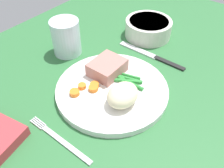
# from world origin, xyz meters

# --- Properties ---
(dining_table) EXTENTS (1.20, 0.90, 0.02)m
(dining_table) POSITION_xyz_m (0.00, 0.00, 0.01)
(dining_table) COLOR #2D6B38
(dining_table) RESTS_ON ground
(dinner_plate) EXTENTS (0.26, 0.26, 0.02)m
(dinner_plate) POSITION_xyz_m (-0.03, 0.01, 0.03)
(dinner_plate) COLOR white
(dinner_plate) RESTS_ON dining_table
(meat_portion) EXTENTS (0.08, 0.07, 0.03)m
(meat_portion) POSITION_xyz_m (0.00, 0.05, 0.05)
(meat_portion) COLOR #B2756B
(meat_portion) RESTS_ON dinner_plate
(mashed_potatoes) EXTENTS (0.08, 0.06, 0.05)m
(mashed_potatoes) POSITION_xyz_m (-0.06, -0.04, 0.06)
(mashed_potatoes) COLOR beige
(mashed_potatoes) RESTS_ON dinner_plate
(carrot_slices) EXTENTS (0.07, 0.05, 0.01)m
(carrot_slices) POSITION_xyz_m (-0.08, 0.05, 0.04)
(carrot_slices) COLOR orange
(carrot_slices) RESTS_ON dinner_plate
(green_beans) EXTENTS (0.06, 0.09, 0.01)m
(green_beans) POSITION_xyz_m (0.00, -0.01, 0.04)
(green_beans) COLOR #2D8C38
(green_beans) RESTS_ON dinner_plate
(fork) EXTENTS (0.01, 0.17, 0.00)m
(fork) POSITION_xyz_m (-0.20, 0.01, 0.02)
(fork) COLOR silver
(fork) RESTS_ON dining_table
(knife) EXTENTS (0.02, 0.21, 0.01)m
(knife) POSITION_xyz_m (0.15, 0.01, 0.02)
(knife) COLOR black
(knife) RESTS_ON dining_table
(water_glass) EXTENTS (0.08, 0.08, 0.10)m
(water_glass) POSITION_xyz_m (0.02, 0.21, 0.06)
(water_glass) COLOR silver
(water_glass) RESTS_ON dining_table
(salad_bowl) EXTENTS (0.14, 0.14, 0.05)m
(salad_bowl) POSITION_xyz_m (0.23, 0.07, 0.05)
(salad_bowl) COLOR silver
(salad_bowl) RESTS_ON dining_table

